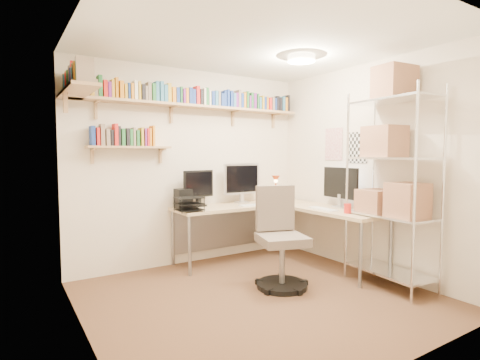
% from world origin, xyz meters
% --- Properties ---
extents(ground, '(3.20, 3.20, 0.00)m').
position_xyz_m(ground, '(0.00, 0.00, 0.00)').
color(ground, '#4D3921').
rests_on(ground, ground).
extents(room_shell, '(3.24, 3.04, 2.52)m').
position_xyz_m(room_shell, '(0.00, 0.00, 1.55)').
color(room_shell, beige).
rests_on(room_shell, ground).
extents(wall_shelves, '(3.12, 1.09, 0.80)m').
position_xyz_m(wall_shelves, '(-0.42, 1.30, 2.03)').
color(wall_shelves, tan).
rests_on(wall_shelves, ground).
extents(corner_desk, '(2.03, 1.94, 1.29)m').
position_xyz_m(corner_desk, '(0.67, 0.96, 0.74)').
color(corner_desk, tan).
rests_on(corner_desk, ground).
extents(office_chair, '(0.59, 0.60, 1.07)m').
position_xyz_m(office_chair, '(0.38, 0.14, 0.45)').
color(office_chair, black).
rests_on(office_chair, ground).
extents(wire_rack, '(0.52, 0.94, 2.33)m').
position_xyz_m(wire_rack, '(1.36, -0.48, 1.36)').
color(wire_rack, silver).
rests_on(wire_rack, ground).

